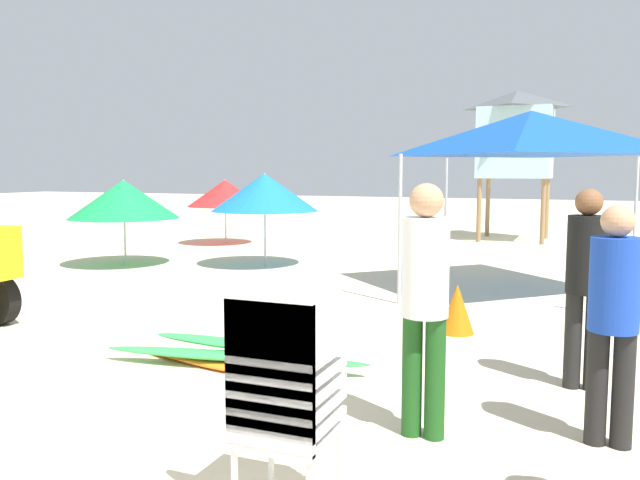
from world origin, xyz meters
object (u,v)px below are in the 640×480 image
at_px(lifeguard_far_right, 614,310).
at_px(traffic_cone_far, 457,309).
at_px(beach_umbrella_far, 265,192).
at_px(stacked_plastic_chairs, 280,384).
at_px(beach_umbrella_mid, 225,193).
at_px(popup_canopy, 531,133).
at_px(beach_umbrella_left, 124,199).
at_px(lifeguard_near_center, 425,293).
at_px(surfboard_pile, 230,355).
at_px(lifeguard_tower, 516,134).
at_px(lifeguard_near_right, 586,275).

distance_m(lifeguard_far_right, traffic_cone_far, 3.13).
bearing_deg(beach_umbrella_far, stacked_plastic_chairs, -62.40).
bearing_deg(beach_umbrella_mid, popup_canopy, -27.87).
bearing_deg(beach_umbrella_left, popup_canopy, -0.20).
bearing_deg(popup_canopy, lifeguard_near_center, -91.67).
bearing_deg(beach_umbrella_left, surfboard_pile, -43.76).
distance_m(beach_umbrella_left, beach_umbrella_mid, 3.97).
bearing_deg(lifeguard_far_right, beach_umbrella_far, 132.16).
relative_size(stacked_plastic_chairs, beach_umbrella_left, 0.61).
xyz_separation_m(lifeguard_far_right, beach_umbrella_left, (-8.47, 5.58, 0.36)).
distance_m(lifeguard_far_right, beach_umbrella_far, 8.81).
relative_size(stacked_plastic_chairs, traffic_cone_far, 2.30).
bearing_deg(surfboard_pile, beach_umbrella_left, 136.24).
bearing_deg(lifeguard_tower, beach_umbrella_far, -120.32).
distance_m(surfboard_pile, lifeguard_far_right, 3.38).
bearing_deg(popup_canopy, beach_umbrella_left, 179.80).
xyz_separation_m(lifeguard_near_center, lifeguard_tower, (-0.81, 13.53, 1.76)).
relative_size(lifeguard_near_center, lifeguard_near_right, 1.04).
distance_m(lifeguard_near_center, lifeguard_far_right, 1.23).
distance_m(surfboard_pile, traffic_cone_far, 2.72).
height_order(popup_canopy, traffic_cone_far, popup_canopy).
bearing_deg(stacked_plastic_chairs, lifeguard_near_center, 73.01).
height_order(lifeguard_near_right, beach_umbrella_far, beach_umbrella_far).
bearing_deg(beach_umbrella_mid, beach_umbrella_far, -48.76).
relative_size(lifeguard_near_right, beach_umbrella_far, 0.82).
bearing_deg(beach_umbrella_left, stacked_plastic_chairs, -46.72).
bearing_deg(beach_umbrella_left, lifeguard_far_right, -33.40).
distance_m(lifeguard_tower, traffic_cone_far, 10.84).
xyz_separation_m(stacked_plastic_chairs, lifeguard_tower, (-0.39, 14.91, 2.03)).
bearing_deg(lifeguard_tower, traffic_cone_far, -87.35).
bearing_deg(stacked_plastic_chairs, lifeguard_far_right, 46.79).
distance_m(lifeguard_far_right, beach_umbrella_left, 10.15).
relative_size(stacked_plastic_chairs, lifeguard_far_right, 0.80).
distance_m(stacked_plastic_chairs, lifeguard_far_right, 2.35).
bearing_deg(lifeguard_tower, beach_umbrella_left, -130.34).
distance_m(surfboard_pile, lifeguard_tower, 12.97).
height_order(surfboard_pile, beach_umbrella_mid, beach_umbrella_mid).
bearing_deg(traffic_cone_far, lifeguard_near_center, -83.83).
height_order(lifeguard_far_right, traffic_cone_far, lifeguard_far_right).
relative_size(surfboard_pile, beach_umbrella_mid, 1.37).
bearing_deg(beach_umbrella_far, lifeguard_far_right, -47.84).
xyz_separation_m(beach_umbrella_mid, beach_umbrella_far, (2.66, -3.03, 0.15)).
height_order(beach_umbrella_mid, beach_umbrella_far, beach_umbrella_far).
height_order(lifeguard_near_right, lifeguard_far_right, lifeguard_near_right).
distance_m(lifeguard_near_right, beach_umbrella_mid, 11.86).
height_order(lifeguard_near_right, beach_umbrella_left, lifeguard_near_right).
distance_m(stacked_plastic_chairs, beach_umbrella_left, 10.03).
xyz_separation_m(stacked_plastic_chairs, lifeguard_far_right, (1.60, 1.71, 0.18)).
distance_m(lifeguard_near_right, beach_umbrella_far, 7.85).
xyz_separation_m(popup_canopy, beach_umbrella_left, (-7.46, 0.03, -1.09)).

